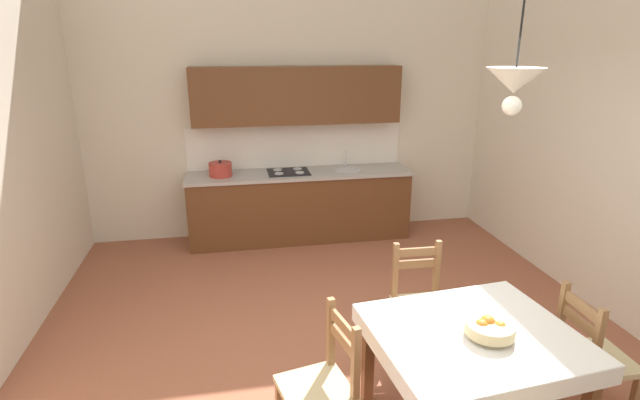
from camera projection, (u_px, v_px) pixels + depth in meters
ground_plane at (350, 385)px, 3.77m from camera, size 5.81×7.07×0.10m
wall_back at (290, 70)px, 6.18m from camera, size 5.81×0.12×4.28m
kitchen_cabinetry at (299, 175)px, 6.27m from camera, size 2.85×0.63×2.20m
dining_table at (473, 349)px, 3.08m from camera, size 1.33×1.18×0.75m
dining_chair_kitchen_side at (420, 304)px, 3.97m from camera, size 0.43×0.43×0.93m
dining_chair_tv_side at (322, 386)px, 3.02m from camera, size 0.50×0.50×0.93m
dining_chair_window_side at (591, 358)px, 3.29m from camera, size 0.43×0.43×0.93m
fruit_bowl at (490, 328)px, 2.97m from camera, size 0.30×0.30×0.12m
pendant_lamp at (515, 82)px, 2.71m from camera, size 0.32×0.32×0.81m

